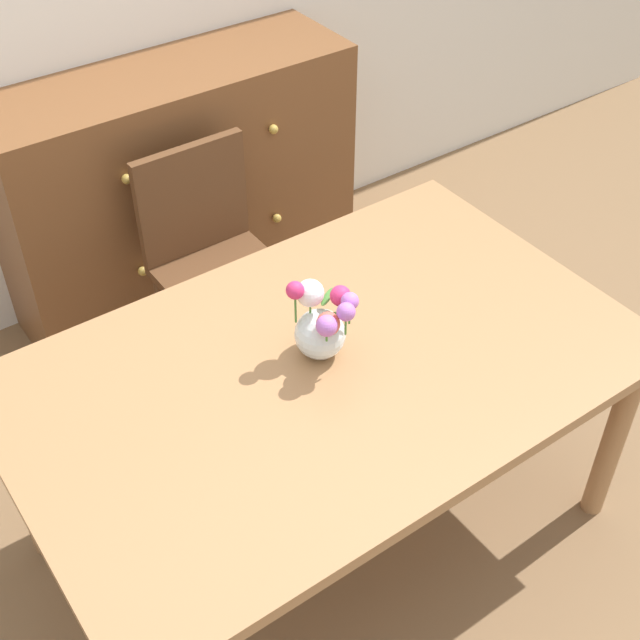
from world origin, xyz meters
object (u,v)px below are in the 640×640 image
at_px(dresser, 180,191).
at_px(chair_far, 212,253).
at_px(dining_table, 325,384).
at_px(flower_vase, 322,325).

bearing_deg(dresser, chair_far, -104.32).
height_order(dining_table, flower_vase, flower_vase).
distance_m(dining_table, chair_far, 0.90).
xyz_separation_m(dresser, flower_vase, (-0.24, -1.30, 0.35)).
xyz_separation_m(dining_table, chair_far, (0.13, 0.87, -0.14)).
distance_m(dining_table, dresser, 1.36).
bearing_deg(dining_table, flower_vase, 70.65).
bearing_deg(dresser, dining_table, -100.57).
height_order(chair_far, flower_vase, flower_vase).
relative_size(dining_table, flower_vase, 6.77).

